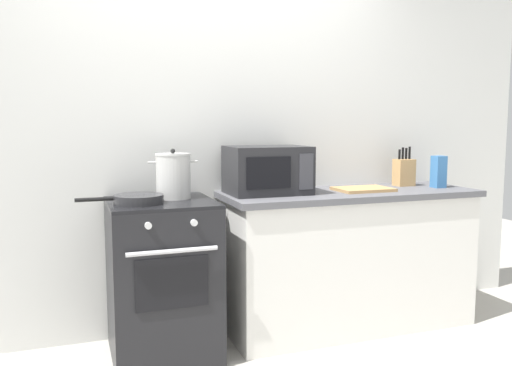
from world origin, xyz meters
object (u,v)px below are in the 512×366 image
Objects in this scene: stock_pot at (173,176)px; frying_pan at (138,199)px; cutting_board at (363,189)px; knife_block at (404,172)px; stove at (163,278)px; microwave at (267,170)px; pasta_box at (439,172)px.

stock_pot is 0.62× the size of frying_pan.
knife_block is (0.42, 0.14, 0.09)m from cutting_board.
microwave is (0.68, 0.08, 0.61)m from stove.
stock_pot reaches higher than frying_pan.
frying_pan reaches higher than stove.
cutting_board is (1.25, -0.07, -0.12)m from stock_pot.
microwave is at bearing 9.95° from frying_pan.
stove is 1.84× the size of microwave.
pasta_box is (1.91, -0.03, 0.57)m from stove.
knife_block is (1.75, 0.14, 0.56)m from stove.
frying_pan is 0.85m from microwave.
stove is 3.31× the size of knife_block.
stove is 0.51m from frying_pan.
pasta_box reaches higher than stove.
stove is 1.99m from pasta_box.
stock_pot is 0.29m from frying_pan.
microwave reaches higher than knife_block.
stock_pot is at bearing -179.19° from microwave.
pasta_box is (0.16, -0.17, 0.01)m from knife_block.
frying_pan is at bearing -178.98° from pasta_box.
frying_pan is at bearing -148.94° from stock_pot.
stock_pot is at bearing 31.06° from frying_pan.
cutting_board is at bearing 2.59° from frying_pan.
frying_pan is 1.90m from knife_block.
cutting_board reaches higher than stove.
cutting_board is (1.33, 0.00, 0.47)m from stove.
knife_block is 0.23m from pasta_box.
stock_pot is (0.09, 0.07, 0.59)m from stove.
pasta_box reaches higher than frying_pan.
cutting_board is 0.59m from pasta_box.
microwave reaches higher than pasta_box.
cutting_board is (0.65, -0.08, -0.14)m from microwave.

